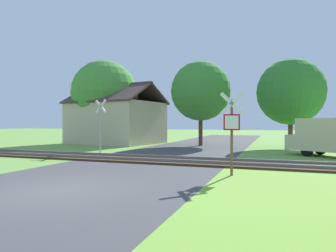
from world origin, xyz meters
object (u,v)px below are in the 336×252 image
at_px(mail_truck, 336,136).
at_px(tree_center, 201,91).
at_px(house, 116,122).
at_px(crossing_sign_far, 100,122).
at_px(tree_left, 104,93).
at_px(tree_right, 291,92).
at_px(stop_sign_near, 232,127).

bearing_deg(mail_truck, tree_center, 89.80).
xyz_separation_m(tree_center, mail_truck, (9.34, -6.20, -3.50)).
relative_size(house, tree_center, 1.27).
distance_m(crossing_sign_far, house, 9.70).
bearing_deg(crossing_sign_far, tree_center, 69.71).
bearing_deg(tree_left, crossing_sign_far, -59.85).
distance_m(crossing_sign_far, tree_right, 14.67).
relative_size(tree_left, tree_right, 1.16).
distance_m(house, tree_left, 3.04).
height_order(crossing_sign_far, house, house).
xyz_separation_m(stop_sign_near, mail_truck, (4.78, 7.93, -0.56)).
relative_size(house, mail_truck, 1.82).
distance_m(stop_sign_near, mail_truck, 9.28).
relative_size(crossing_sign_far, mail_truck, 0.68).
xyz_separation_m(crossing_sign_far, tree_right, (11.81, 8.37, 2.38)).
bearing_deg(stop_sign_near, mail_truck, -126.19).
distance_m(stop_sign_near, house, 19.38).
relative_size(house, tree_left, 1.15).
height_order(stop_sign_near, tree_left, tree_left).
xyz_separation_m(crossing_sign_far, house, (-3.86, 8.90, 0.11)).
distance_m(tree_center, mail_truck, 11.75).
height_order(tree_center, mail_truck, tree_center).
xyz_separation_m(crossing_sign_far, tree_left, (-5.12, 8.82, 2.87)).
bearing_deg(stop_sign_near, tree_center, -77.21).
bearing_deg(house, crossing_sign_far, -56.50).
xyz_separation_m(crossing_sign_far, mail_truck, (13.93, 2.46, -0.77)).
height_order(tree_left, mail_truck, tree_left).
height_order(stop_sign_near, tree_right, tree_right).
relative_size(stop_sign_near, tree_left, 0.39).
xyz_separation_m(stop_sign_near, tree_center, (-4.56, 14.13, 2.94)).
bearing_deg(tree_right, tree_left, 178.50).
bearing_deg(crossing_sign_far, tree_right, 42.94).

